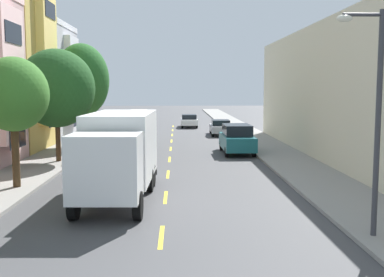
{
  "coord_description": "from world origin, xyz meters",
  "views": [
    {
      "loc": [
        0.48,
        -6.36,
        4.35
      ],
      "look_at": [
        1.26,
        18.37,
        1.67
      ],
      "focal_mm": 43.79,
      "sensor_mm": 36.0,
      "label": 1
    }
  ],
  "objects": [
    {
      "name": "sidewalk_right",
      "position": [
        7.1,
        28.0,
        0.07
      ],
      "size": [
        3.2,
        120.0,
        0.14
      ],
      "primitive_type": "cube",
      "color": "gray",
      "rests_on": "ground_plane"
    },
    {
      "name": "sidewalk_left",
      "position": [
        -7.1,
        28.0,
        0.07
      ],
      "size": [
        3.2,
        120.0,
        0.14
      ],
      "primitive_type": "cube",
      "color": "gray",
      "rests_on": "ground_plane"
    },
    {
      "name": "parked_sedan_silver",
      "position": [
        4.47,
        36.71,
        0.75
      ],
      "size": [
        1.86,
        4.53,
        1.43
      ],
      "color": "#B2B5BA",
      "rests_on": "ground_plane"
    },
    {
      "name": "townhouse_fifth_dove_grey",
      "position": [
        -13.6,
        33.98,
        4.66
      ],
      "size": [
        10.62,
        7.28,
        9.73
      ],
      "color": "#A8A8AD",
      "rests_on": "ground_plane"
    },
    {
      "name": "street_tree_second",
      "position": [
        -6.4,
        13.57,
        4.06
      ],
      "size": [
        2.95,
        2.95,
        5.52
      ],
      "color": "#47331E",
      "rests_on": "sidewalk_left"
    },
    {
      "name": "parked_pickup_red",
      "position": [
        -4.25,
        21.99,
        0.83
      ],
      "size": [
        2.07,
        5.33,
        1.73
      ],
      "color": "#AD1E1E",
      "rests_on": "ground_plane"
    },
    {
      "name": "parked_suv_teal",
      "position": [
        4.46,
        24.52,
        0.99
      ],
      "size": [
        1.99,
        4.82,
        1.93
      ],
      "color": "#195B60",
      "rests_on": "ground_plane"
    },
    {
      "name": "parked_wagon_orange",
      "position": [
        -4.26,
        31.44,
        0.8
      ],
      "size": [
        1.92,
        4.74,
        1.5
      ],
      "color": "orange",
      "rests_on": "ground_plane"
    },
    {
      "name": "street_lamp",
      "position": [
        5.94,
        6.52,
        3.85
      ],
      "size": [
        1.35,
        0.28,
        6.35
      ],
      "color": "#38383D",
      "rests_on": "sidewalk_right"
    },
    {
      "name": "ground_plane",
      "position": [
        0.0,
        30.0,
        0.0
      ],
      "size": [
        160.0,
        160.0,
        0.0
      ],
      "primitive_type": "plane",
      "color": "#424244"
    },
    {
      "name": "parked_wagon_burgundy",
      "position": [
        -4.4,
        49.55,
        0.8
      ],
      "size": [
        1.85,
        4.71,
        1.5
      ],
      "color": "maroon",
      "rests_on": "ground_plane"
    },
    {
      "name": "street_tree_third",
      "position": [
        -6.4,
        20.68,
        4.33
      ],
      "size": [
        4.35,
        4.35,
        6.43
      ],
      "color": "#47331E",
      "rests_on": "sidewalk_left"
    },
    {
      "name": "lane_centerline_dashes",
      "position": [
        0.0,
        24.5,
        0.0
      ],
      "size": [
        0.14,
        47.2,
        0.01
      ],
      "color": "yellow",
      "rests_on": "ground_plane"
    },
    {
      "name": "street_tree_farthest",
      "position": [
        -6.4,
        27.78,
        4.9
      ],
      "size": [
        3.96,
        3.96,
        7.4
      ],
      "color": "#47331E",
      "rests_on": "sidewalk_left"
    },
    {
      "name": "moving_white_sedan",
      "position": [
        1.8,
        45.62,
        0.75
      ],
      "size": [
        1.8,
        4.5,
        1.43
      ],
      "color": "silver",
      "rests_on": "ground_plane"
    },
    {
      "name": "delivery_box_truck",
      "position": [
        -1.79,
        11.87,
        1.9
      ],
      "size": [
        2.62,
        7.54,
        3.35
      ],
      "color": "white",
      "rests_on": "ground_plane"
    },
    {
      "name": "parked_pickup_sky",
      "position": [
        -4.5,
        42.86,
        0.83
      ],
      "size": [
        2.06,
        5.32,
        1.73
      ],
      "color": "#7A9EC6",
      "rests_on": "ground_plane"
    }
  ]
}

